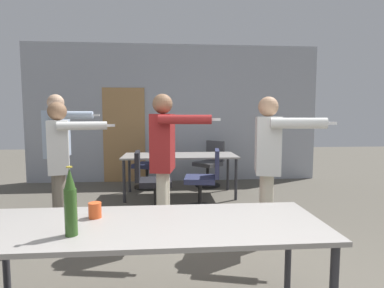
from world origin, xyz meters
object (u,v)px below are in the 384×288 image
at_px(office_chair_near_pushed, 205,182).
at_px(office_chair_far_right, 210,165).
at_px(office_chair_far_left, 150,184).
at_px(office_chair_side_rolled, 150,167).
at_px(person_far_watching, 164,152).
at_px(person_left_plaid, 268,156).
at_px(person_near_casual, 60,156).
at_px(beer_bottle, 71,203).
at_px(person_right_polo, 58,143).
at_px(drink_cup, 95,210).

bearing_deg(office_chair_near_pushed, office_chair_far_right, -2.28).
bearing_deg(office_chair_far_left, office_chair_side_rolled, -179.32).
height_order(person_far_watching, person_left_plaid, person_far_watching).
height_order(person_far_watching, office_chair_near_pushed, person_far_watching).
relative_size(person_near_casual, person_left_plaid, 0.97).
xyz_separation_m(office_chair_far_left, beer_bottle, (-0.29, -2.68, 0.51)).
height_order(person_right_polo, drink_cup, person_right_polo).
bearing_deg(person_right_polo, drink_cup, 23.45).
bearing_deg(drink_cup, office_chair_near_pushed, 66.94).
bearing_deg(office_chair_far_left, office_chair_far_right, 143.82).
bearing_deg(office_chair_near_pushed, person_left_plaid, -147.30).
relative_size(person_near_casual, office_chair_side_rolled, 1.74).
xyz_separation_m(person_far_watching, beer_bottle, (-0.51, -1.67, -0.09)).
height_order(person_left_plaid, office_chair_far_right, person_left_plaid).
bearing_deg(person_right_polo, beer_bottle, 19.95).
distance_m(person_near_casual, beer_bottle, 2.00).
relative_size(person_far_watching, person_left_plaid, 1.02).
relative_size(person_far_watching, beer_bottle, 4.18).
bearing_deg(person_left_plaid, office_chair_near_pushed, -141.96).
height_order(office_chair_far_left, beer_bottle, beer_bottle).
bearing_deg(person_right_polo, office_chair_far_right, 123.17).
bearing_deg(person_far_watching, person_near_casual, -90.16).
xyz_separation_m(person_far_watching, person_left_plaid, (1.17, -0.14, -0.04)).
height_order(office_chair_far_right, office_chair_near_pushed, office_chair_near_pushed).
bearing_deg(office_chair_side_rolled, office_chair_far_right, -60.39).
bearing_deg(person_near_casual, person_far_watching, 64.06).
distance_m(person_far_watching, office_chair_far_right, 2.92).
height_order(person_far_watching, person_near_casual, person_far_watching).
xyz_separation_m(office_chair_side_rolled, beer_bottle, (-0.20, -4.23, 0.51)).
bearing_deg(office_chair_far_right, office_chair_side_rolled, 52.10).
relative_size(person_right_polo, office_chair_far_left, 1.90).
height_order(office_chair_far_right, office_chair_side_rolled, office_chair_far_right).
bearing_deg(beer_bottle, person_far_watching, 72.98).
relative_size(office_chair_far_right, office_chair_near_pushed, 0.99).
height_order(office_chair_near_pushed, drink_cup, office_chair_near_pushed).
xyz_separation_m(office_chair_far_left, office_chair_far_right, (1.13, 1.70, -0.00)).
distance_m(office_chair_far_right, office_chair_side_rolled, 1.23).
height_order(person_near_casual, office_chair_far_right, person_near_casual).
distance_m(office_chair_side_rolled, drink_cup, 3.95).
bearing_deg(office_chair_near_pushed, person_far_watching, 159.61).
xyz_separation_m(person_left_plaid, beer_bottle, (-1.68, -1.53, -0.05)).
distance_m(office_chair_near_pushed, drink_cup, 2.72).
relative_size(beer_bottle, drink_cup, 3.89).
distance_m(person_near_casual, office_chair_side_rolled, 2.59).
distance_m(office_chair_side_rolled, beer_bottle, 4.27).
bearing_deg(person_near_casual, person_right_polo, -176.36).
relative_size(person_left_plaid, office_chair_side_rolled, 1.80).
relative_size(person_left_plaid, person_right_polo, 0.94).
xyz_separation_m(person_near_casual, person_right_polo, (-0.33, 0.87, 0.09)).
bearing_deg(drink_cup, office_chair_side_rolled, 88.02).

